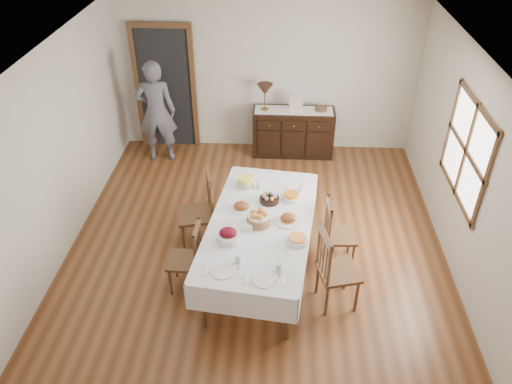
# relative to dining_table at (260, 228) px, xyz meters

# --- Properties ---
(ground) EXTENTS (6.00, 6.00, 0.00)m
(ground) POSITION_rel_dining_table_xyz_m (-0.07, 0.30, -0.71)
(ground) COLOR brown
(room_shell) EXTENTS (5.02, 6.02, 2.65)m
(room_shell) POSITION_rel_dining_table_xyz_m (-0.22, 0.72, 0.94)
(room_shell) COLOR silver
(room_shell) RESTS_ON ground
(dining_table) EXTENTS (1.45, 2.45, 0.80)m
(dining_table) POSITION_rel_dining_table_xyz_m (0.00, 0.00, 0.00)
(dining_table) COLOR white
(dining_table) RESTS_ON ground
(chair_left_near) EXTENTS (0.39, 0.39, 0.93)m
(chair_left_near) POSITION_rel_dining_table_xyz_m (-0.84, -0.31, -0.24)
(chair_left_near) COLOR #54351E
(chair_left_near) RESTS_ON ground
(chair_left_far) EXTENTS (0.56, 0.56, 1.11)m
(chair_left_far) POSITION_rel_dining_table_xyz_m (-0.82, 0.51, -0.14)
(chair_left_far) COLOR #54351E
(chair_left_far) RESTS_ON ground
(chair_right_near) EXTENTS (0.54, 0.54, 1.06)m
(chair_right_near) POSITION_rel_dining_table_xyz_m (0.86, -0.47, -0.17)
(chair_right_near) COLOR #54351E
(chair_right_near) RESTS_ON ground
(chair_right_far) EXTENTS (0.40, 0.40, 0.92)m
(chair_right_far) POSITION_rel_dining_table_xyz_m (0.95, 0.26, -0.24)
(chair_right_far) COLOR #54351E
(chair_right_far) RESTS_ON ground
(sideboard) EXTENTS (1.37, 0.50, 0.82)m
(sideboard) POSITION_rel_dining_table_xyz_m (0.42, 3.01, -0.29)
(sideboard) COLOR black
(sideboard) RESTS_ON ground
(person) EXTENTS (0.62, 0.43, 1.86)m
(person) POSITION_rel_dining_table_xyz_m (-1.84, 2.73, 0.23)
(person) COLOR #565661
(person) RESTS_ON ground
(bread_basket) EXTENTS (0.28, 0.28, 0.18)m
(bread_basket) POSITION_rel_dining_table_xyz_m (-0.02, -0.04, 0.17)
(bread_basket) COLOR brown
(bread_basket) RESTS_ON dining_table
(egg_basket) EXTENTS (0.25, 0.25, 0.11)m
(egg_basket) POSITION_rel_dining_table_xyz_m (0.09, 0.42, 0.13)
(egg_basket) COLOR black
(egg_basket) RESTS_ON dining_table
(ham_platter_a) EXTENTS (0.27, 0.27, 0.11)m
(ham_platter_a) POSITION_rel_dining_table_xyz_m (-0.24, 0.25, 0.12)
(ham_platter_a) COLOR silver
(ham_platter_a) RESTS_ON dining_table
(ham_platter_b) EXTENTS (0.33, 0.33, 0.11)m
(ham_platter_b) POSITION_rel_dining_table_xyz_m (0.33, 0.04, 0.12)
(ham_platter_b) COLOR silver
(ham_platter_b) RESTS_ON dining_table
(beet_bowl) EXTENTS (0.26, 0.26, 0.17)m
(beet_bowl) POSITION_rel_dining_table_xyz_m (-0.34, -0.36, 0.16)
(beet_bowl) COLOR silver
(beet_bowl) RESTS_ON dining_table
(carrot_bowl) EXTENTS (0.23, 0.23, 0.08)m
(carrot_bowl) POSITION_rel_dining_table_xyz_m (0.36, 0.48, 0.13)
(carrot_bowl) COLOR silver
(carrot_bowl) RESTS_ON dining_table
(pineapple_bowl) EXTENTS (0.22, 0.22, 0.13)m
(pineapple_bowl) POSITION_rel_dining_table_xyz_m (-0.23, 0.75, 0.16)
(pineapple_bowl) COLOR #CAB88D
(pineapple_bowl) RESTS_ON dining_table
(casserole_dish) EXTENTS (0.25, 0.25, 0.08)m
(casserole_dish) POSITION_rel_dining_table_xyz_m (0.43, -0.35, 0.13)
(casserole_dish) COLOR silver
(casserole_dish) RESTS_ON dining_table
(butter_dish) EXTENTS (0.15, 0.11, 0.07)m
(butter_dish) POSITION_rel_dining_table_xyz_m (-0.15, -0.15, 0.13)
(butter_dish) COLOR silver
(butter_dish) RESTS_ON dining_table
(setting_left) EXTENTS (0.43, 0.31, 0.10)m
(setting_left) POSITION_rel_dining_table_xyz_m (-0.31, -0.82, 0.11)
(setting_left) COLOR silver
(setting_left) RESTS_ON dining_table
(setting_right) EXTENTS (0.43, 0.31, 0.10)m
(setting_right) POSITION_rel_dining_table_xyz_m (0.13, -0.91, 0.11)
(setting_right) COLOR silver
(setting_right) RESTS_ON dining_table
(glass_far_a) EXTENTS (0.06, 0.06, 0.10)m
(glass_far_a) POSITION_rel_dining_table_xyz_m (-0.05, 0.70, 0.15)
(glass_far_a) COLOR silver
(glass_far_a) RESTS_ON dining_table
(glass_far_b) EXTENTS (0.06, 0.06, 0.10)m
(glass_far_b) POSITION_rel_dining_table_xyz_m (0.50, 0.67, 0.14)
(glass_far_b) COLOR silver
(glass_far_b) RESTS_ON dining_table
(runner) EXTENTS (1.30, 0.35, 0.01)m
(runner) POSITION_rel_dining_table_xyz_m (0.41, 3.01, 0.12)
(runner) COLOR white
(runner) RESTS_ON sideboard
(table_lamp) EXTENTS (0.26, 0.26, 0.46)m
(table_lamp) POSITION_rel_dining_table_xyz_m (-0.07, 3.00, 0.47)
(table_lamp) COLOR brown
(table_lamp) RESTS_ON sideboard
(picture_frame) EXTENTS (0.22, 0.08, 0.28)m
(picture_frame) POSITION_rel_dining_table_xyz_m (0.44, 2.94, 0.26)
(picture_frame) COLOR #C0A490
(picture_frame) RESTS_ON sideboard
(deco_bowl) EXTENTS (0.20, 0.20, 0.06)m
(deco_bowl) POSITION_rel_dining_table_xyz_m (0.87, 3.03, 0.15)
(deco_bowl) COLOR #54351E
(deco_bowl) RESTS_ON sideboard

